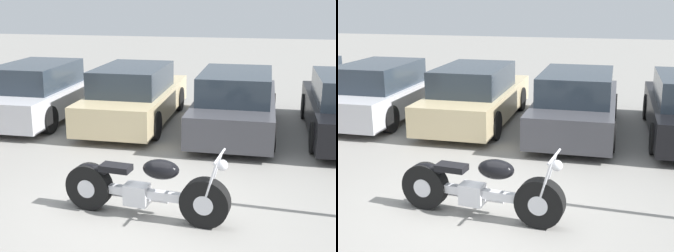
% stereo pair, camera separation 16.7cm
% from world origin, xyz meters
% --- Properties ---
extents(ground_plane, '(60.00, 60.00, 0.00)m').
position_xyz_m(ground_plane, '(0.00, 0.00, 0.00)').
color(ground_plane, gray).
extents(motorcycle, '(2.43, 0.73, 1.04)m').
position_xyz_m(motorcycle, '(0.04, -0.08, 0.42)').
color(motorcycle, black).
rests_on(motorcycle, ground_plane).
extents(parked_car_silver, '(1.81, 4.54, 1.42)m').
position_xyz_m(parked_car_silver, '(-3.96, 4.86, 0.67)').
color(parked_car_silver, '#BCBCC1').
rests_on(parked_car_silver, ground_plane).
extents(parked_car_champagne, '(1.81, 4.54, 1.42)m').
position_xyz_m(parked_car_champagne, '(-1.48, 4.88, 0.67)').
color(parked_car_champagne, '#C6B284').
rests_on(parked_car_champagne, ground_plane).
extents(parked_car_dark_grey, '(1.81, 4.54, 1.42)m').
position_xyz_m(parked_car_dark_grey, '(0.99, 4.58, 0.67)').
color(parked_car_dark_grey, '#3D3D42').
rests_on(parked_car_dark_grey, ground_plane).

